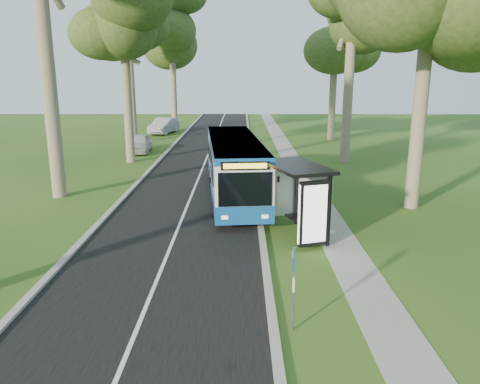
# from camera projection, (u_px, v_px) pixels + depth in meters

# --- Properties ---
(ground) EXTENTS (120.00, 120.00, 0.00)m
(ground) POSITION_uv_depth(u_px,v_px,m) (264.00, 252.00, 17.14)
(ground) COLOR #2E5219
(ground) RESTS_ON ground
(road) EXTENTS (7.00, 100.00, 0.02)m
(road) POSITION_uv_depth(u_px,v_px,m) (195.00, 187.00, 26.84)
(road) COLOR black
(road) RESTS_ON ground
(kerb_east) EXTENTS (0.25, 100.00, 0.12)m
(kerb_east) POSITION_uv_depth(u_px,v_px,m) (256.00, 187.00, 26.82)
(kerb_east) COLOR #9E9B93
(kerb_east) RESTS_ON ground
(kerb_west) EXTENTS (0.25, 100.00, 0.12)m
(kerb_west) POSITION_uv_depth(u_px,v_px,m) (134.00, 187.00, 26.84)
(kerb_west) COLOR #9E9B93
(kerb_west) RESTS_ON ground
(centre_line) EXTENTS (0.12, 100.00, 0.00)m
(centre_line) POSITION_uv_depth(u_px,v_px,m) (195.00, 187.00, 26.84)
(centre_line) COLOR white
(centre_line) RESTS_ON road
(footpath) EXTENTS (1.50, 100.00, 0.02)m
(footpath) POSITION_uv_depth(u_px,v_px,m) (308.00, 188.00, 26.82)
(footpath) COLOR gray
(footpath) RESTS_ON ground
(bus) EXTENTS (3.50, 11.88, 3.10)m
(bus) POSITION_uv_depth(u_px,v_px,m) (234.00, 167.00, 24.47)
(bus) COLOR white
(bus) RESTS_ON ground
(bus_stop_sign) EXTENTS (0.08, 0.32, 2.26)m
(bus_stop_sign) POSITION_uv_depth(u_px,v_px,m) (293.00, 279.00, 11.59)
(bus_stop_sign) COLOR gray
(bus_stop_sign) RESTS_ON ground
(bus_shelter) EXTENTS (2.82, 3.81, 2.93)m
(bus_shelter) POSITION_uv_depth(u_px,v_px,m) (302.00, 189.00, 17.89)
(bus_shelter) COLOR black
(bus_shelter) RESTS_ON ground
(litter_bin) EXTENTS (0.55, 0.55, 0.95)m
(litter_bin) POSITION_uv_depth(u_px,v_px,m) (274.00, 194.00, 23.50)
(litter_bin) COLOR black
(litter_bin) RESTS_ON ground
(car_white) EXTENTS (2.07, 4.52, 1.50)m
(car_white) POSITION_uv_depth(u_px,v_px,m) (139.00, 143.00, 38.63)
(car_white) COLOR silver
(car_white) RESTS_ON ground
(car_silver) EXTENTS (2.88, 5.39, 1.69)m
(car_silver) POSITION_uv_depth(u_px,v_px,m) (164.00, 126.00, 50.55)
(car_silver) COLOR #AAACB2
(car_silver) RESTS_ON ground
(tree_west_c) EXTENTS (5.20, 5.20, 13.18)m
(tree_west_c) POSITION_uv_depth(u_px,v_px,m) (123.00, 22.00, 32.20)
(tree_west_c) COLOR #7A6B56
(tree_west_c) RESTS_ON ground
(tree_west_d) EXTENTS (5.20, 5.20, 16.21)m
(tree_west_d) POSITION_uv_depth(u_px,v_px,m) (127.00, 8.00, 41.35)
(tree_west_d) COLOR #7A6B56
(tree_west_d) RESTS_ON ground
(tree_west_e) EXTENTS (5.20, 5.20, 15.58)m
(tree_west_e) POSITION_uv_depth(u_px,v_px,m) (171.00, 25.00, 51.14)
(tree_west_e) COLOR #7A6B56
(tree_west_e) RESTS_ON ground
(tree_east_d) EXTENTS (5.20, 5.20, 14.59)m
(tree_east_d) POSITION_uv_depth(u_px,v_px,m) (336.00, 24.00, 43.52)
(tree_east_d) COLOR #7A6B56
(tree_east_d) RESTS_ON ground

